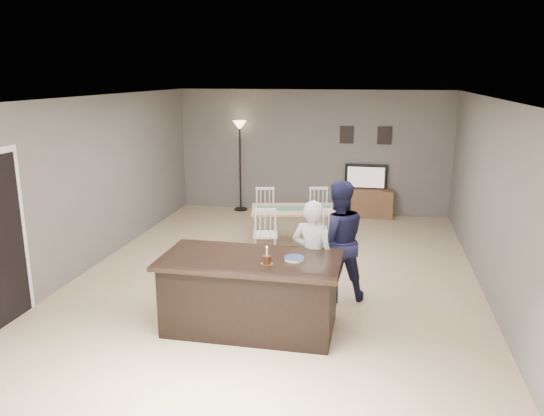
% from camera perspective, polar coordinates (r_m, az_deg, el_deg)
% --- Properties ---
extents(floor, '(8.00, 8.00, 0.00)m').
position_cam_1_polar(floor, '(8.30, 0.67, -7.15)').
color(floor, tan).
rests_on(floor, ground).
extents(room_shell, '(8.00, 8.00, 8.00)m').
position_cam_1_polar(room_shell, '(7.84, 0.71, 4.33)').
color(room_shell, slate).
rests_on(room_shell, floor).
extents(kitchen_island, '(2.15, 1.10, 0.90)m').
position_cam_1_polar(kitchen_island, '(6.50, -2.31, -9.10)').
color(kitchen_island, black).
rests_on(kitchen_island, floor).
extents(tv_console, '(1.20, 0.40, 0.60)m').
position_cam_1_polar(tv_console, '(11.69, 9.94, 0.53)').
color(tv_console, brown).
rests_on(tv_console, floor).
extents(television, '(0.91, 0.12, 0.53)m').
position_cam_1_polar(television, '(11.64, 10.07, 3.31)').
color(television, black).
rests_on(television, tv_console).
extents(tv_screen_glow, '(0.78, 0.00, 0.78)m').
position_cam_1_polar(tv_screen_glow, '(11.56, 10.06, 3.27)').
color(tv_screen_glow, orange).
rests_on(tv_screen_glow, tv_console).
extents(picture_frames, '(1.10, 0.02, 0.38)m').
position_cam_1_polar(picture_frames, '(11.64, 10.03, 7.73)').
color(picture_frames, black).
rests_on(picture_frames, room_shell).
extents(woman, '(0.62, 0.49, 1.51)m').
position_cam_1_polar(woman, '(6.78, 4.36, -5.39)').
color(woman, silver).
rests_on(woman, floor).
extents(man, '(0.97, 0.86, 1.67)m').
position_cam_1_polar(man, '(7.24, 7.05, -3.52)').
color(man, '#191937').
rests_on(man, floor).
extents(birthday_cake, '(0.14, 0.14, 0.21)m').
position_cam_1_polar(birthday_cake, '(6.13, -0.56, -5.57)').
color(birthday_cake, gold).
rests_on(birthday_cake, kitchen_island).
extents(plate_stack, '(0.24, 0.24, 0.04)m').
position_cam_1_polar(plate_stack, '(6.26, 2.41, -5.45)').
color(plate_stack, white).
rests_on(plate_stack, kitchen_island).
extents(dining_table, '(1.76, 1.96, 0.92)m').
position_cam_1_polar(dining_table, '(9.45, 2.39, -0.75)').
color(dining_table, tan).
rests_on(dining_table, floor).
extents(floor_lamp, '(0.30, 0.30, 2.02)m').
position_cam_1_polar(floor_lamp, '(11.87, -3.48, 7.16)').
color(floor_lamp, black).
rests_on(floor_lamp, floor).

